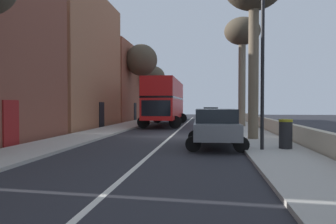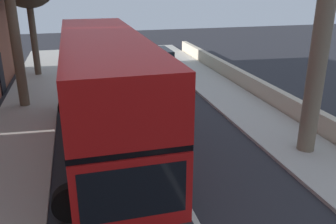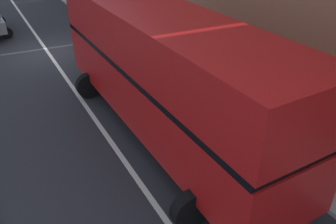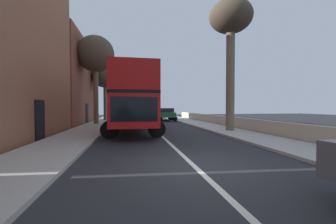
% 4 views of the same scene
% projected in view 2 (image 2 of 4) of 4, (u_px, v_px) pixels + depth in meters
% --- Properties ---
extents(double_decker_bus, '(3.62, 10.85, 4.06)m').
position_uv_depth(double_decker_bus, '(105.00, 87.00, 11.78)').
color(double_decker_bus, red).
rests_on(double_decker_bus, ground).
extents(parked_car_green_right_1, '(2.55, 4.53, 1.58)m').
position_uv_depth(parked_car_green_right_1, '(156.00, 59.00, 23.06)').
color(parked_car_green_right_1, '#1E6038').
rests_on(parked_car_green_right_1, ground).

